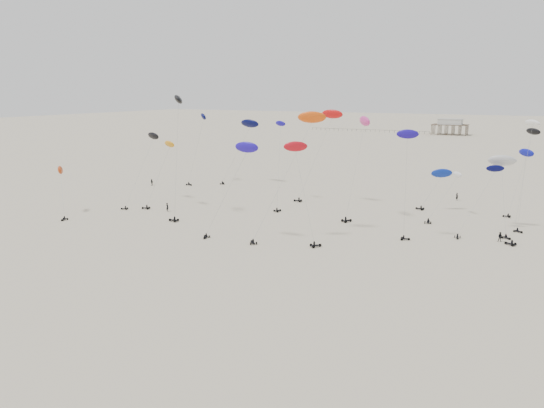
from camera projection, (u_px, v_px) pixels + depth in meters
The scene contains 27 objects.
ground_plane at pixel (411, 166), 193.34m from camera, with size 900.00×900.00×0.00m, color beige.
pavilion_main at pixel (450, 128), 327.55m from camera, with size 21.00×13.00×9.80m.
pier_fence at pixel (368, 131), 351.37m from camera, with size 80.20×0.20×1.50m.
rig_0 at pixel (241, 160), 96.06m from camera, with size 9.45×6.29×18.23m.
rig_1 at pixel (444, 196), 112.73m from camera, with size 5.76×14.24×14.24m.
rig_2 at pixel (524, 170), 92.14m from camera, with size 4.37×5.96×22.12m.
rig_3 at pixel (485, 186), 101.72m from camera, with size 7.12×13.39×16.24m.
rig_4 at pixel (61, 179), 116.69m from camera, with size 9.46×8.90×12.20m.
rig_5 at pixel (300, 171), 95.08m from camera, with size 9.65×7.89×18.15m.
rig_7 at pixel (407, 157), 95.75m from camera, with size 4.15×4.23×20.06m.
rig_8 at pixel (305, 131), 99.55m from camera, with size 8.99×17.45×25.32m.
rig_9 at pixel (528, 149), 116.23m from camera, with size 6.12×11.52×19.59m.
rig_10 at pixel (438, 179), 120.25m from camera, with size 7.49×5.08×9.67m.
rig_11 at pixel (524, 173), 100.83m from camera, with size 3.61×4.45×16.16m.
rig_12 at pixel (163, 161), 123.64m from camera, with size 5.44×9.38×15.73m.
rig_13 at pixel (150, 145), 130.52m from camera, with size 5.90×16.78×20.32m.
rig_14 at pixel (201, 127), 156.51m from camera, with size 4.72×12.74×20.95m.
rig_15 at pixel (248, 128), 155.72m from camera, with size 9.15×11.31×19.57m.
rig_16 at pixel (360, 144), 110.88m from camera, with size 4.56×10.41×21.74m.
rig_17 at pixel (327, 128), 127.13m from camera, with size 10.69×6.54×22.69m.
rig_18 at pixel (177, 123), 113.53m from camera, with size 7.46×11.80×26.28m.
rig_19 at pixel (502, 168), 103.53m from camera, with size 6.36×11.93×15.79m.
rig_20 at pixel (280, 153), 126.70m from camera, with size 9.07×16.59×23.43m.
spectator_0 at pixel (168, 211), 119.96m from camera, with size 0.84×0.58×2.30m, color black.
spectator_1 at pixel (500, 242), 95.81m from camera, with size 1.02×0.59×2.09m, color black.
spectator_2 at pixel (152, 185), 152.66m from camera, with size 1.33×0.72×2.26m, color black.
spectator_3 at pixel (457, 200), 132.06m from camera, with size 0.81×0.55×2.22m, color black.
Camera 1 is at (41.90, 5.85, 26.77)m, focal length 35.00 mm.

